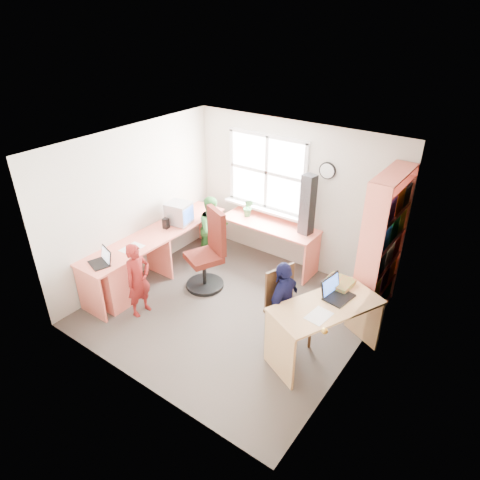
{
  "coord_description": "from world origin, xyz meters",
  "views": [
    {
      "loc": [
        3.0,
        -3.92,
        3.87
      ],
      "look_at": [
        0.0,
        0.25,
        1.05
      ],
      "focal_mm": 32.0,
      "sensor_mm": 36.0,
      "label": 1
    }
  ],
  "objects_px": {
    "laptop_left": "(102,260)",
    "swivel_chair": "(209,255)",
    "crt_monitor": "(179,213)",
    "cd_tower": "(308,205)",
    "bookshelf": "(381,251)",
    "potted_plant": "(248,208)",
    "right_desk": "(325,319)",
    "wooden_chair": "(285,305)",
    "person_red": "(138,280)",
    "laptop_right": "(335,292)",
    "person_navy": "(283,304)",
    "l_desk": "(149,264)",
    "person_green": "(213,230)"
  },
  "relations": [
    {
      "from": "swivel_chair",
      "to": "person_green",
      "type": "bearing_deg",
      "value": 148.56
    },
    {
      "from": "laptop_right",
      "to": "cd_tower",
      "type": "relative_size",
      "value": 0.42
    },
    {
      "from": "right_desk",
      "to": "potted_plant",
      "type": "bearing_deg",
      "value": 170.28
    },
    {
      "from": "laptop_right",
      "to": "cd_tower",
      "type": "distance_m",
      "value": 1.75
    },
    {
      "from": "person_green",
      "to": "l_desk",
      "type": "bearing_deg",
      "value": -172.37
    },
    {
      "from": "bookshelf",
      "to": "swivel_chair",
      "type": "height_order",
      "value": "bookshelf"
    },
    {
      "from": "l_desk",
      "to": "cd_tower",
      "type": "distance_m",
      "value": 2.56
    },
    {
      "from": "l_desk",
      "to": "potted_plant",
      "type": "distance_m",
      "value": 1.89
    },
    {
      "from": "swivel_chair",
      "to": "person_red",
      "type": "relative_size",
      "value": 1.15
    },
    {
      "from": "right_desk",
      "to": "person_red",
      "type": "xyz_separation_m",
      "value": [
        -2.47,
        -0.72,
        -0.02
      ]
    },
    {
      "from": "wooden_chair",
      "to": "laptop_left",
      "type": "height_order",
      "value": "wooden_chair"
    },
    {
      "from": "l_desk",
      "to": "laptop_left",
      "type": "bearing_deg",
      "value": -103.67
    },
    {
      "from": "l_desk",
      "to": "person_navy",
      "type": "distance_m",
      "value": 2.25
    },
    {
      "from": "crt_monitor",
      "to": "person_red",
      "type": "bearing_deg",
      "value": -81.46
    },
    {
      "from": "bookshelf",
      "to": "laptop_right",
      "type": "relative_size",
      "value": 5.27
    },
    {
      "from": "right_desk",
      "to": "crt_monitor",
      "type": "bearing_deg",
      "value": -167.08
    },
    {
      "from": "swivel_chair",
      "to": "potted_plant",
      "type": "bearing_deg",
      "value": 116.79
    },
    {
      "from": "right_desk",
      "to": "crt_monitor",
      "type": "distance_m",
      "value": 3.01
    },
    {
      "from": "right_desk",
      "to": "wooden_chair",
      "type": "xyz_separation_m",
      "value": [
        -0.52,
        -0.06,
        0.02
      ]
    },
    {
      "from": "swivel_chair",
      "to": "wooden_chair",
      "type": "relative_size",
      "value": 1.18
    },
    {
      "from": "l_desk",
      "to": "cd_tower",
      "type": "height_order",
      "value": "cd_tower"
    },
    {
      "from": "crt_monitor",
      "to": "cd_tower",
      "type": "bearing_deg",
      "value": 16.44
    },
    {
      "from": "l_desk",
      "to": "laptop_left",
      "type": "relative_size",
      "value": 7.99
    },
    {
      "from": "person_navy",
      "to": "cd_tower",
      "type": "bearing_deg",
      "value": -164.37
    },
    {
      "from": "potted_plant",
      "to": "person_red",
      "type": "distance_m",
      "value": 2.26
    },
    {
      "from": "wooden_chair",
      "to": "crt_monitor",
      "type": "bearing_deg",
      "value": -176.68
    },
    {
      "from": "laptop_left",
      "to": "cd_tower",
      "type": "xyz_separation_m",
      "value": [
        1.85,
        2.44,
        0.43
      ]
    },
    {
      "from": "person_navy",
      "to": "crt_monitor",
      "type": "bearing_deg",
      "value": -109.71
    },
    {
      "from": "laptop_left",
      "to": "swivel_chair",
      "type": "bearing_deg",
      "value": 74.67
    },
    {
      "from": "right_desk",
      "to": "cd_tower",
      "type": "height_order",
      "value": "cd_tower"
    },
    {
      "from": "swivel_chair",
      "to": "cd_tower",
      "type": "distance_m",
      "value": 1.68
    },
    {
      "from": "laptop_right",
      "to": "person_navy",
      "type": "xyz_separation_m",
      "value": [
        -0.55,
        -0.3,
        -0.24
      ]
    },
    {
      "from": "l_desk",
      "to": "person_green",
      "type": "bearing_deg",
      "value": 79.32
    },
    {
      "from": "swivel_chair",
      "to": "person_red",
      "type": "bearing_deg",
      "value": -83.99
    },
    {
      "from": "l_desk",
      "to": "swivel_chair",
      "type": "relative_size",
      "value": 2.34
    },
    {
      "from": "bookshelf",
      "to": "potted_plant",
      "type": "bearing_deg",
      "value": 173.65
    },
    {
      "from": "right_desk",
      "to": "person_navy",
      "type": "distance_m",
      "value": 0.55
    },
    {
      "from": "bookshelf",
      "to": "laptop_right",
      "type": "height_order",
      "value": "bookshelf"
    },
    {
      "from": "laptop_left",
      "to": "person_navy",
      "type": "height_order",
      "value": "person_navy"
    },
    {
      "from": "cd_tower",
      "to": "person_red",
      "type": "relative_size",
      "value": 0.87
    },
    {
      "from": "laptop_right",
      "to": "person_green",
      "type": "bearing_deg",
      "value": 81.63
    },
    {
      "from": "l_desk",
      "to": "laptop_right",
      "type": "relative_size",
      "value": 7.4
    },
    {
      "from": "swivel_chair",
      "to": "potted_plant",
      "type": "height_order",
      "value": "swivel_chair"
    },
    {
      "from": "crt_monitor",
      "to": "person_red",
      "type": "relative_size",
      "value": 0.38
    },
    {
      "from": "crt_monitor",
      "to": "person_navy",
      "type": "distance_m",
      "value": 2.5
    },
    {
      "from": "crt_monitor",
      "to": "laptop_right",
      "type": "height_order",
      "value": "crt_monitor"
    },
    {
      "from": "bookshelf",
      "to": "laptop_right",
      "type": "bearing_deg",
      "value": -99.94
    },
    {
      "from": "wooden_chair",
      "to": "potted_plant",
      "type": "relative_size",
      "value": 3.37
    },
    {
      "from": "person_red",
      "to": "laptop_left",
      "type": "bearing_deg",
      "value": 114.28
    },
    {
      "from": "l_desk",
      "to": "laptop_left",
      "type": "distance_m",
      "value": 0.78
    }
  ]
}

